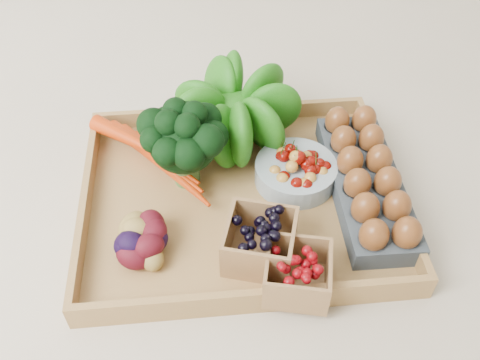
{
  "coord_description": "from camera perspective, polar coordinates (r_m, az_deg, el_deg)",
  "views": [
    {
      "loc": [
        -0.06,
        -0.64,
        0.72
      ],
      "look_at": [
        0.0,
        0.0,
        0.06
      ],
      "focal_mm": 40.0,
      "sensor_mm": 36.0,
      "label": 1
    }
  ],
  "objects": [
    {
      "name": "potatoes",
      "position": [
        0.86,
        -10.34,
        -5.99
      ],
      "size": [
        0.13,
        0.13,
        0.08
      ],
      "primitive_type": null,
      "color": "#3E0A12",
      "rests_on": "tray"
    },
    {
      "name": "egg_carton",
      "position": [
        0.98,
        13.21,
        -0.49
      ],
      "size": [
        0.12,
        0.33,
        0.04
      ],
      "primitive_type": "cube",
      "rotation": [
        0.0,
        0.0,
        -0.02
      ],
      "color": "#3D464E",
      "rests_on": "tray"
    },
    {
      "name": "cherry_bowl",
      "position": [
        0.98,
        5.94,
        0.81
      ],
      "size": [
        0.15,
        0.15,
        0.04
      ],
      "primitive_type": "cylinder",
      "color": "#8C9EA5",
      "rests_on": "tray"
    },
    {
      "name": "tray",
      "position": [
        0.96,
        -0.0,
        -2.18
      ],
      "size": [
        0.55,
        0.45,
        0.01
      ],
      "primitive_type": "cube",
      "color": "#AA8047",
      "rests_on": "ground"
    },
    {
      "name": "ground",
      "position": [
        0.97,
        -0.0,
        -2.48
      ],
      "size": [
        4.0,
        4.0,
        0.0
      ],
      "primitive_type": "plane",
      "color": "beige",
      "rests_on": "ground"
    },
    {
      "name": "carrots",
      "position": [
        1.0,
        -8.63,
        2.33
      ],
      "size": [
        0.22,
        0.16,
        0.05
      ],
      "primitive_type": null,
      "color": "#C23308",
      "rests_on": "tray"
    },
    {
      "name": "lettuce",
      "position": [
        1.02,
        -0.54,
        8.12
      ],
      "size": [
        0.17,
        0.17,
        0.17
      ],
      "primitive_type": "sphere",
      "color": "#12530D",
      "rests_on": "tray"
    },
    {
      "name": "broccoli",
      "position": [
        0.95,
        -5.89,
        2.59
      ],
      "size": [
        0.16,
        0.16,
        0.12
      ],
      "primitive_type": null,
      "color": "black",
      "rests_on": "tray"
    },
    {
      "name": "punnet_blackberry",
      "position": [
        0.85,
        2.15,
        -6.56
      ],
      "size": [
        0.13,
        0.13,
        0.07
      ],
      "primitive_type": "cube",
      "rotation": [
        0.0,
        0.0,
        -0.29
      ],
      "color": "black",
      "rests_on": "tray"
    },
    {
      "name": "punnet_raspberry",
      "position": [
        0.82,
        6.15,
        -9.84
      ],
      "size": [
        0.12,
        0.12,
        0.07
      ],
      "primitive_type": "cube",
      "rotation": [
        0.0,
        0.0,
        -0.23
      ],
      "color": "#650409",
      "rests_on": "tray"
    }
  ]
}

